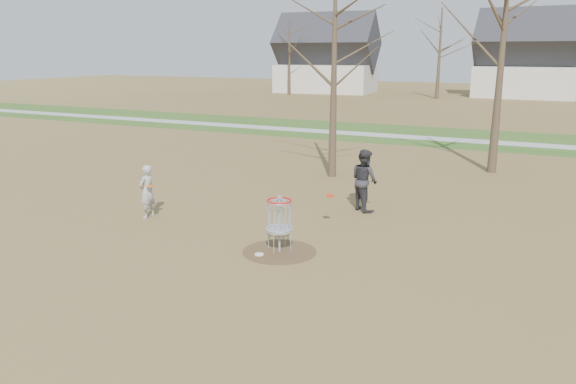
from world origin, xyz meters
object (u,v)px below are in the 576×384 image
(player_throwing, at_px, (364,180))
(disc_golf_basket, at_px, (279,216))
(player_standing, at_px, (147,192))
(disc_grounded, at_px, (259,254))

(player_throwing, relative_size, disc_golf_basket, 1.39)
(player_throwing, height_order, disc_golf_basket, player_throwing)
(player_throwing, bearing_deg, disc_golf_basket, 119.04)
(player_standing, xyz_separation_m, disc_grounded, (4.42, -1.33, -0.76))
(player_standing, bearing_deg, disc_golf_basket, 80.60)
(disc_grounded, bearing_deg, player_standing, 163.20)
(player_throwing, bearing_deg, player_standing, 70.45)
(player_standing, distance_m, disc_grounded, 4.68)
(player_throwing, bearing_deg, disc_grounded, 115.99)
(player_standing, bearing_deg, player_throwing, 124.54)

